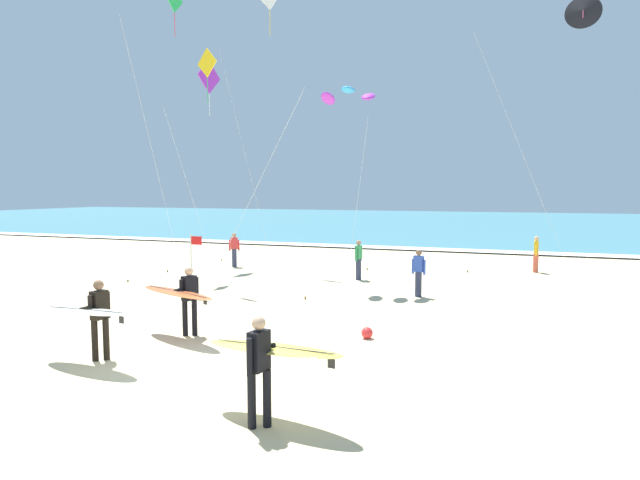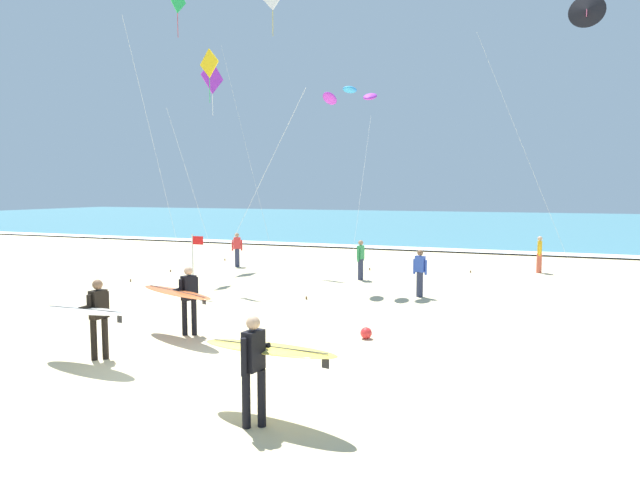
{
  "view_description": "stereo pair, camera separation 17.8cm",
  "coord_description": "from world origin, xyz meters",
  "px_view_note": "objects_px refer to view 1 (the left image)",
  "views": [
    {
      "loc": [
        5.59,
        -8.88,
        3.55
      ],
      "look_at": [
        0.45,
        4.97,
        2.2
      ],
      "focal_mm": 30.53,
      "sensor_mm": 36.0,
      "label": 1
    },
    {
      "loc": [
        5.76,
        -8.82,
        3.55
      ],
      "look_at": [
        0.45,
        4.97,
        2.2
      ],
      "focal_mm": 30.53,
      "sensor_mm": 36.0,
      "label": 2
    }
  ],
  "objects_px": {
    "kite_delta_charcoal_mid": "(583,13)",
    "bystander_yellow_top": "(536,254)",
    "kite_diamond_emerald_outer": "(172,10)",
    "lifeguard_flag": "(193,259)",
    "kite_diamond_golden_close": "(211,73)",
    "bystander_red_top": "(234,250)",
    "kite_diamond_violet_low": "(208,81)",
    "bystander_green_top": "(359,260)",
    "kite_diamond_ivory_distant": "(267,11)",
    "surfer_lead": "(267,356)",
    "bystander_blue_top": "(419,273)",
    "beach_ball": "(367,333)",
    "surfer_third": "(92,313)",
    "surfer_trailing": "(183,294)",
    "kite_arc_cobalt_high": "(348,96)"
  },
  "relations": [
    {
      "from": "kite_delta_charcoal_mid",
      "to": "bystander_yellow_top",
      "type": "xyz_separation_m",
      "value": [
        -1.31,
        1.53,
        -9.53
      ]
    },
    {
      "from": "kite_diamond_emerald_outer",
      "to": "bystander_yellow_top",
      "type": "distance_m",
      "value": 18.76
    },
    {
      "from": "lifeguard_flag",
      "to": "kite_diamond_emerald_outer",
      "type": "bearing_deg",
      "value": 129.37
    },
    {
      "from": "kite_diamond_golden_close",
      "to": "bystander_red_top",
      "type": "relative_size",
      "value": 5.51
    },
    {
      "from": "kite_diamond_violet_low",
      "to": "kite_diamond_emerald_outer",
      "type": "distance_m",
      "value": 3.43
    },
    {
      "from": "kite_delta_charcoal_mid",
      "to": "kite_diamond_emerald_outer",
      "type": "distance_m",
      "value": 16.52
    },
    {
      "from": "kite_diamond_golden_close",
      "to": "bystander_green_top",
      "type": "height_order",
      "value": "kite_diamond_golden_close"
    },
    {
      "from": "kite_diamond_ivory_distant",
      "to": "bystander_green_top",
      "type": "xyz_separation_m",
      "value": [
        5.19,
        -2.64,
        -10.93
      ]
    },
    {
      "from": "surfer_lead",
      "to": "kite_diamond_emerald_outer",
      "type": "bearing_deg",
      "value": 129.45
    },
    {
      "from": "bystander_blue_top",
      "to": "beach_ball",
      "type": "xyz_separation_m",
      "value": [
        -0.22,
        -5.63,
        -0.67
      ]
    },
    {
      "from": "surfer_third",
      "to": "kite_diamond_emerald_outer",
      "type": "height_order",
      "value": "kite_diamond_emerald_outer"
    },
    {
      "from": "kite_diamond_ivory_distant",
      "to": "kite_diamond_golden_close",
      "type": "height_order",
      "value": "kite_diamond_ivory_distant"
    },
    {
      "from": "bystander_blue_top",
      "to": "bystander_red_top",
      "type": "height_order",
      "value": "same"
    },
    {
      "from": "surfer_lead",
      "to": "lifeguard_flag",
      "type": "relative_size",
      "value": 1.2
    },
    {
      "from": "surfer_lead",
      "to": "surfer_trailing",
      "type": "xyz_separation_m",
      "value": [
        -4.05,
        3.71,
        -0.0
      ]
    },
    {
      "from": "kite_arc_cobalt_high",
      "to": "bystander_blue_top",
      "type": "bearing_deg",
      "value": -21.73
    },
    {
      "from": "kite_arc_cobalt_high",
      "to": "bystander_yellow_top",
      "type": "relative_size",
      "value": 4.58
    },
    {
      "from": "surfer_trailing",
      "to": "bystander_yellow_top",
      "type": "relative_size",
      "value": 1.64
    },
    {
      "from": "bystander_blue_top",
      "to": "surfer_lead",
      "type": "bearing_deg",
      "value": -92.07
    },
    {
      "from": "kite_diamond_violet_low",
      "to": "bystander_blue_top",
      "type": "relative_size",
      "value": 6.05
    },
    {
      "from": "surfer_trailing",
      "to": "bystander_green_top",
      "type": "relative_size",
      "value": 1.64
    },
    {
      "from": "kite_delta_charcoal_mid",
      "to": "kite_diamond_violet_low",
      "type": "height_order",
      "value": "kite_delta_charcoal_mid"
    },
    {
      "from": "bystander_yellow_top",
      "to": "bystander_blue_top",
      "type": "height_order",
      "value": "same"
    },
    {
      "from": "bystander_green_top",
      "to": "kite_diamond_golden_close",
      "type": "bearing_deg",
      "value": -148.66
    },
    {
      "from": "kite_diamond_violet_low",
      "to": "kite_diamond_ivory_distant",
      "type": "bearing_deg",
      "value": 16.98
    },
    {
      "from": "lifeguard_flag",
      "to": "beach_ball",
      "type": "bearing_deg",
      "value": -23.54
    },
    {
      "from": "surfer_lead",
      "to": "kite_diamond_ivory_distant",
      "type": "relative_size",
      "value": 0.2
    },
    {
      "from": "bystander_yellow_top",
      "to": "kite_diamond_ivory_distant",
      "type": "bearing_deg",
      "value": -170.74
    },
    {
      "from": "kite_delta_charcoal_mid",
      "to": "kite_arc_cobalt_high",
      "type": "xyz_separation_m",
      "value": [
        -7.98,
        -4.52,
        -3.37
      ]
    },
    {
      "from": "kite_arc_cobalt_high",
      "to": "bystander_green_top",
      "type": "xyz_separation_m",
      "value": [
        0.0,
        1.47,
        -6.17
      ]
    },
    {
      "from": "kite_diamond_violet_low",
      "to": "beach_ball",
      "type": "relative_size",
      "value": 34.34
    },
    {
      "from": "bystander_red_top",
      "to": "beach_ball",
      "type": "xyz_separation_m",
      "value": [
        9.1,
        -9.77,
        -0.67
      ]
    },
    {
      "from": "surfer_trailing",
      "to": "surfer_third",
      "type": "xyz_separation_m",
      "value": [
        -0.59,
        -2.33,
        -0.0
      ]
    },
    {
      "from": "kite_diamond_violet_low",
      "to": "beach_ball",
      "type": "xyz_separation_m",
      "value": [
        10.51,
        -10.06,
        -8.49
      ]
    },
    {
      "from": "kite_arc_cobalt_high",
      "to": "kite_diamond_golden_close",
      "type": "height_order",
      "value": "kite_diamond_golden_close"
    },
    {
      "from": "kite_arc_cobalt_high",
      "to": "kite_diamond_emerald_outer",
      "type": "relative_size",
      "value": 0.59
    },
    {
      "from": "kite_diamond_golden_close",
      "to": "bystander_yellow_top",
      "type": "bearing_deg",
      "value": 33.16
    },
    {
      "from": "kite_delta_charcoal_mid",
      "to": "bystander_red_top",
      "type": "distance_m",
      "value": 17.38
    },
    {
      "from": "surfer_third",
      "to": "bystander_green_top",
      "type": "relative_size",
      "value": 1.53
    },
    {
      "from": "kite_diamond_ivory_distant",
      "to": "beach_ball",
      "type": "xyz_separation_m",
      "value": [
        7.82,
        -10.88,
        -11.6
      ]
    },
    {
      "from": "kite_delta_charcoal_mid",
      "to": "bystander_red_top",
      "type": "height_order",
      "value": "kite_delta_charcoal_mid"
    },
    {
      "from": "surfer_third",
      "to": "beach_ball",
      "type": "height_order",
      "value": "surfer_third"
    },
    {
      "from": "kite_arc_cobalt_high",
      "to": "bystander_red_top",
      "type": "height_order",
      "value": "kite_arc_cobalt_high"
    },
    {
      "from": "surfer_third",
      "to": "bystander_yellow_top",
      "type": "distance_m",
      "value": 18.78
    },
    {
      "from": "kite_diamond_violet_low",
      "to": "lifeguard_flag",
      "type": "height_order",
      "value": "kite_diamond_violet_low"
    },
    {
      "from": "kite_arc_cobalt_high",
      "to": "surfer_third",
      "type": "bearing_deg",
      "value": -101.64
    },
    {
      "from": "kite_arc_cobalt_high",
      "to": "bystander_yellow_top",
      "type": "distance_m",
      "value": 10.91
    },
    {
      "from": "kite_arc_cobalt_high",
      "to": "beach_ball",
      "type": "xyz_separation_m",
      "value": [
        2.64,
        -6.77,
        -6.84
      ]
    },
    {
      "from": "kite_diamond_ivory_distant",
      "to": "bystander_blue_top",
      "type": "bearing_deg",
      "value": -33.15
    },
    {
      "from": "surfer_trailing",
      "to": "kite_diamond_emerald_outer",
      "type": "relative_size",
      "value": 0.21
    }
  ]
}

